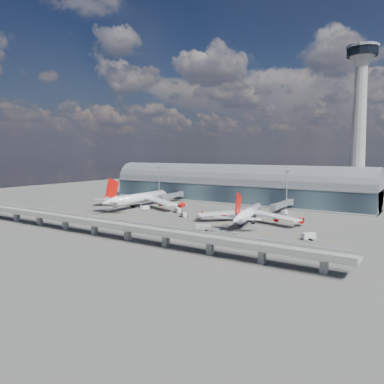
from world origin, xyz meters
The scene contains 20 objects.
ground centered at (0.00, 0.00, 0.00)m, with size 500.00×500.00×0.00m, color #474744.
taxi_lines centered at (0.00, 22.11, 0.01)m, with size 200.00×80.12×0.01m.
terminal centered at (0.00, 77.99, 11.34)m, with size 200.00×30.00×28.00m.
control_tower centered at (85.00, 83.00, 51.64)m, with size 19.00×19.00×103.00m.
guideway centered at (0.00, -55.00, 5.29)m, with size 220.00×8.50×7.20m.
floodlight_mast_left centered at (-50.00, 55.00, 13.63)m, with size 3.00×0.70×25.70m.
floodlight_mast_right centered at (50.00, 55.00, 13.63)m, with size 3.00×0.70×25.70m.
airliner_left centered at (-39.02, 18.68, 6.19)m, with size 67.71×71.17×21.67m.
airliner_right centered at (46.11, 8.09, 4.84)m, with size 55.80×58.40×18.65m.
jet_bridge_left centered at (-35.73, 53.12, 5.18)m, with size 4.40×28.00×7.25m.
jet_bridge_right centered at (49.30, 51.18, 5.18)m, with size 4.40×32.00×7.25m.
service_truck_0 centered at (-28.37, 12.82, 1.42)m, with size 2.57×6.71×2.75m.
service_truck_1 centered at (7.36, 4.61, 1.32)m, with size 4.90×4.20×2.61m.
service_truck_2 centered at (35.76, -20.40, 1.37)m, with size 7.43×2.91×2.62m.
service_truck_3 centered at (83.17, -12.23, 1.48)m, with size 5.43×6.15×2.89m.
service_truck_4 centered at (53.01, 44.13, 1.33)m, with size 2.62×4.72×2.63m.
service_truck_5 centered at (-4.33, 15.51, 1.46)m, with size 6.14×5.21×2.85m.
cargo_train_0 centered at (-32.67, -25.89, 0.88)m, with size 7.67×3.38×1.68m.
cargo_train_1 centered at (51.50, -25.66, 0.99)m, with size 11.52×2.53×1.90m.
cargo_train_2 centered at (42.42, -21.43, 0.99)m, with size 5.82×2.63×1.91m.
Camera 1 is at (126.88, -168.85, 36.48)m, focal length 35.00 mm.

